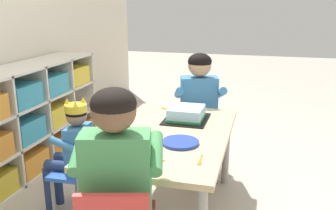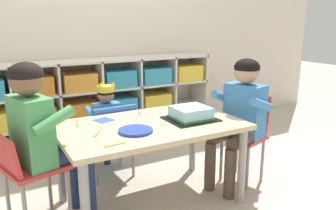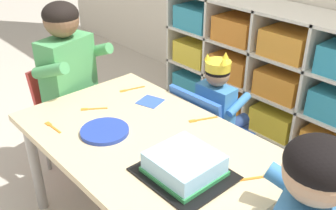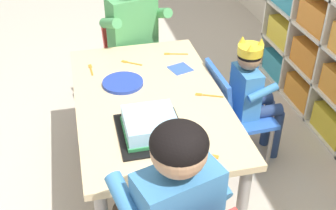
{
  "view_description": "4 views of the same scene",
  "coord_description": "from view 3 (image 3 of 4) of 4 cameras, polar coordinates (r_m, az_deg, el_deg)",
  "views": [
    {
      "loc": [
        -2.07,
        -0.55,
        1.38
      ],
      "look_at": [
        0.09,
        0.03,
        0.75
      ],
      "focal_mm": 38.52,
      "sensor_mm": 36.0,
      "label": 1
    },
    {
      "loc": [
        -0.97,
        -1.98,
        1.28
      ],
      "look_at": [
        0.16,
        0.04,
        0.69
      ],
      "focal_mm": 36.26,
      "sensor_mm": 36.0,
      "label": 2
    },
    {
      "loc": [
        1.13,
        -0.88,
        1.53
      ],
      "look_at": [
        0.16,
        -0.02,
        0.83
      ],
      "focal_mm": 41.35,
      "sensor_mm": 36.0,
      "label": 3
    },
    {
      "loc": [
        1.81,
        -0.33,
        1.79
      ],
      "look_at": [
        0.23,
        0.04,
        0.69
      ],
      "focal_mm": 45.86,
      "sensor_mm": 36.0,
      "label": 4
    }
  ],
  "objects": [
    {
      "name": "fork_at_table_front_edge",
      "position": [
        1.53,
        13.22,
        -10.36
      ],
      "size": [
        0.08,
        0.13,
        0.0
      ],
      "rotation": [
        0.0,
        0.0,
        4.19
      ],
      "color": "orange",
      "rests_on": "activity_table"
    },
    {
      "name": "fork_near_child_seat",
      "position": [
        2.14,
        -5.52,
        2.33
      ],
      "size": [
        0.05,
        0.14,
        0.0
      ],
      "rotation": [
        0.0,
        0.0,
        1.31
      ],
      "color": "orange",
      "rests_on": "activity_table"
    },
    {
      "name": "activity_table",
      "position": [
        1.75,
        -3.07,
        -6.73
      ],
      "size": [
        1.23,
        0.75,
        0.59
      ],
      "color": "#D1B789",
      "rests_on": "ground"
    },
    {
      "name": "storage_cubby_shelf",
      "position": [
        2.73,
        20.03,
        2.47
      ],
      "size": [
        2.49,
        0.4,
        0.89
      ],
      "color": "silver",
      "rests_on": "ground"
    },
    {
      "name": "paper_napkin_square",
      "position": [
        2.01,
        -2.64,
        0.52
      ],
      "size": [
        0.14,
        0.14,
        0.0
      ],
      "primitive_type": "cube",
      "rotation": [
        0.0,
        0.0,
        0.31
      ],
      "color": "#3356B7",
      "rests_on": "activity_table"
    },
    {
      "name": "paper_plate_stack",
      "position": [
        1.76,
        -9.31,
        -3.82
      ],
      "size": [
        0.22,
        0.22,
        0.02
      ],
      "primitive_type": "cylinder",
      "color": "#233DA3",
      "rests_on": "activity_table"
    },
    {
      "name": "fork_near_cake_tray",
      "position": [
        1.97,
        -11.1,
        -0.56
      ],
      "size": [
        0.09,
        0.12,
        0.0
      ],
      "rotation": [
        0.0,
        0.0,
        0.96
      ],
      "color": "orange",
      "rests_on": "activity_table"
    },
    {
      "name": "birthday_cake_on_tray",
      "position": [
        1.48,
        2.42,
        -9.0
      ],
      "size": [
        0.34,
        0.3,
        0.09
      ],
      "color": "black",
      "rests_on": "activity_table"
    },
    {
      "name": "fork_beside_plate_stack",
      "position": [
        1.85,
        4.94,
        -2.14
      ],
      "size": [
        0.07,
        0.14,
        0.0
      ],
      "rotation": [
        0.0,
        0.0,
        1.16
      ],
      "color": "orange",
      "rests_on": "activity_table"
    },
    {
      "name": "child_with_crown",
      "position": [
        2.21,
        7.69,
        0.15
      ],
      "size": [
        0.3,
        0.31,
        0.8
      ],
      "rotation": [
        0.0,
        0.0,
        3.18
      ],
      "color": "#3D7FBC",
      "rests_on": "ground"
    },
    {
      "name": "classroom_chair_blue",
      "position": [
        2.19,
        5.61,
        -3.75
      ],
      "size": [
        0.39,
        0.36,
        0.63
      ],
      "rotation": [
        0.0,
        0.0,
        3.18
      ],
      "color": "blue",
      "rests_on": "ground"
    },
    {
      "name": "adult_helper_seated",
      "position": [
        2.22,
        -13.41,
        4.38
      ],
      "size": [
        0.47,
        0.46,
        1.05
      ],
      "rotation": [
        0.0,
        0.0,
        1.84
      ],
      "color": "#4C9E5B",
      "rests_on": "ground"
    },
    {
      "name": "classroom_chair_adult_side",
      "position": [
        2.4,
        -14.65,
        -0.04
      ],
      "size": [
        0.42,
        0.4,
        0.66
      ],
      "rotation": [
        0.0,
        0.0,
        1.84
      ],
      "color": "red",
      "rests_on": "ground"
    },
    {
      "name": "fork_by_napkin",
      "position": [
        1.87,
        -16.71,
        -3.08
      ],
      "size": [
        0.13,
        0.02,
        0.0
      ],
      "rotation": [
        0.0,
        0.0,
        0.05
      ],
      "color": "orange",
      "rests_on": "activity_table"
    }
  ]
}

